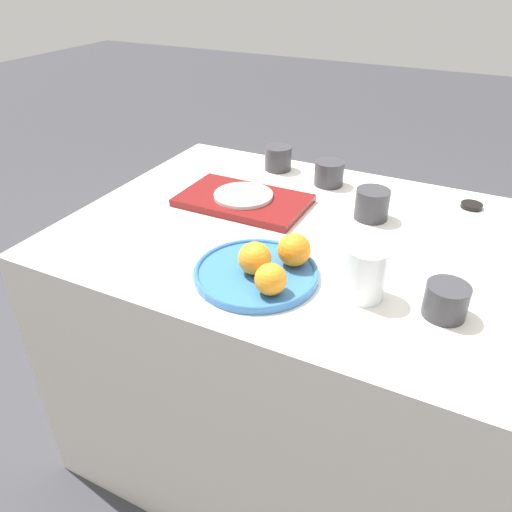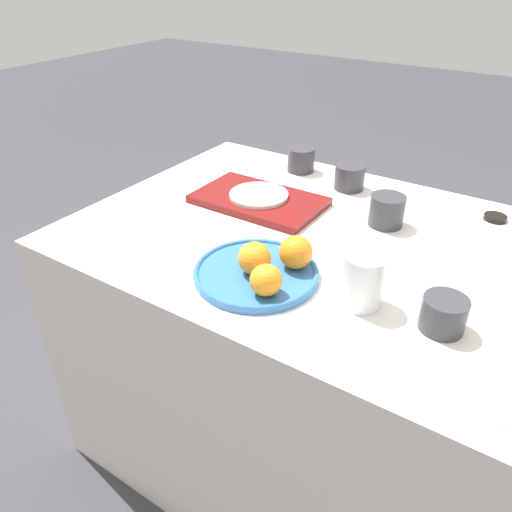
{
  "view_description": "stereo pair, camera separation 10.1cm",
  "coord_description": "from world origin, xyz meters",
  "px_view_note": "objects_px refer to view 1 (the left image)",
  "views": [
    {
      "loc": [
        0.33,
        -1.0,
        1.32
      ],
      "look_at": [
        -0.06,
        -0.23,
        0.79
      ],
      "focal_mm": 35.0,
      "sensor_mm": 36.0,
      "label": 1
    },
    {
      "loc": [
        0.41,
        -0.95,
        1.32
      ],
      "look_at": [
        -0.06,
        -0.23,
        0.79
      ],
      "focal_mm": 35.0,
      "sensor_mm": 36.0,
      "label": 2
    }
  ],
  "objects_px": {
    "orange_1": "(255,258)",
    "cup_3": "(446,301)",
    "side_plate": "(243,195)",
    "serving_tray": "(243,200)",
    "cup_0": "(278,158)",
    "soy_dish": "(472,206)",
    "water_glass": "(366,273)",
    "orange_2": "(271,279)",
    "fruit_platter": "(256,273)",
    "orange_0": "(295,250)",
    "cup_2": "(329,173)",
    "cup_1": "(372,204)"
  },
  "relations": [
    {
      "from": "orange_2",
      "to": "cup_3",
      "type": "distance_m",
      "value": 0.32
    },
    {
      "from": "side_plate",
      "to": "soy_dish",
      "type": "bearing_deg",
      "value": 24.45
    },
    {
      "from": "serving_tray",
      "to": "cup_0",
      "type": "bearing_deg",
      "value": 94.23
    },
    {
      "from": "cup_0",
      "to": "cup_1",
      "type": "relative_size",
      "value": 0.96
    },
    {
      "from": "cup_3",
      "to": "cup_2",
      "type": "bearing_deg",
      "value": 129.65
    },
    {
      "from": "cup_1",
      "to": "cup_2",
      "type": "bearing_deg",
      "value": 137.63
    },
    {
      "from": "cup_3",
      "to": "fruit_platter",
      "type": "bearing_deg",
      "value": -173.35
    },
    {
      "from": "orange_2",
      "to": "soy_dish",
      "type": "bearing_deg",
      "value": 63.12
    },
    {
      "from": "water_glass",
      "to": "soy_dish",
      "type": "bearing_deg",
      "value": 74.23
    },
    {
      "from": "cup_2",
      "to": "soy_dish",
      "type": "xyz_separation_m",
      "value": [
        0.39,
        0.03,
        -0.03
      ]
    },
    {
      "from": "cup_1",
      "to": "orange_0",
      "type": "bearing_deg",
      "value": -104.34
    },
    {
      "from": "orange_1",
      "to": "orange_2",
      "type": "bearing_deg",
      "value": -40.37
    },
    {
      "from": "water_glass",
      "to": "cup_1",
      "type": "xyz_separation_m",
      "value": [
        -0.08,
        0.33,
        -0.02
      ]
    },
    {
      "from": "cup_1",
      "to": "orange_1",
      "type": "bearing_deg",
      "value": -110.68
    },
    {
      "from": "water_glass",
      "to": "cup_1",
      "type": "distance_m",
      "value": 0.34
    },
    {
      "from": "fruit_platter",
      "to": "cup_2",
      "type": "relative_size",
      "value": 3.13
    },
    {
      "from": "soy_dish",
      "to": "fruit_platter",
      "type": "bearing_deg",
      "value": -123.67
    },
    {
      "from": "cup_2",
      "to": "cup_3",
      "type": "height_order",
      "value": "cup_2"
    },
    {
      "from": "orange_1",
      "to": "serving_tray",
      "type": "distance_m",
      "value": 0.35
    },
    {
      "from": "water_glass",
      "to": "soy_dish",
      "type": "distance_m",
      "value": 0.53
    },
    {
      "from": "orange_1",
      "to": "cup_2",
      "type": "xyz_separation_m",
      "value": [
        -0.03,
        0.52,
        -0.01
      ]
    },
    {
      "from": "orange_0",
      "to": "orange_2",
      "type": "relative_size",
      "value": 1.11
    },
    {
      "from": "orange_1",
      "to": "cup_1",
      "type": "height_order",
      "value": "orange_1"
    },
    {
      "from": "cup_0",
      "to": "soy_dish",
      "type": "xyz_separation_m",
      "value": [
        0.56,
        -0.02,
        -0.03
      ]
    },
    {
      "from": "orange_0",
      "to": "cup_0",
      "type": "bearing_deg",
      "value": 118.07
    },
    {
      "from": "orange_1",
      "to": "soy_dish",
      "type": "distance_m",
      "value": 0.66
    },
    {
      "from": "soy_dish",
      "to": "cup_2",
      "type": "bearing_deg",
      "value": -176.28
    },
    {
      "from": "fruit_platter",
      "to": "orange_2",
      "type": "bearing_deg",
      "value": -43.18
    },
    {
      "from": "orange_2",
      "to": "cup_1",
      "type": "xyz_separation_m",
      "value": [
        0.08,
        0.42,
        -0.01
      ]
    },
    {
      "from": "orange_2",
      "to": "serving_tray",
      "type": "distance_m",
      "value": 0.43
    },
    {
      "from": "orange_0",
      "to": "cup_0",
      "type": "distance_m",
      "value": 0.56
    },
    {
      "from": "serving_tray",
      "to": "cup_0",
      "type": "relative_size",
      "value": 4.11
    },
    {
      "from": "orange_0",
      "to": "water_glass",
      "type": "bearing_deg",
      "value": -9.79
    },
    {
      "from": "orange_0",
      "to": "side_plate",
      "type": "xyz_separation_m",
      "value": [
        -0.25,
        0.23,
        -0.02
      ]
    },
    {
      "from": "side_plate",
      "to": "serving_tray",
      "type": "bearing_deg",
      "value": 0.0
    },
    {
      "from": "orange_2",
      "to": "cup_2",
      "type": "distance_m",
      "value": 0.58
    },
    {
      "from": "fruit_platter",
      "to": "side_plate",
      "type": "xyz_separation_m",
      "value": [
        -0.18,
        0.29,
        0.02
      ]
    },
    {
      "from": "cup_1",
      "to": "soy_dish",
      "type": "bearing_deg",
      "value": 38.49
    },
    {
      "from": "orange_2",
      "to": "serving_tray",
      "type": "relative_size",
      "value": 0.19
    },
    {
      "from": "fruit_platter",
      "to": "orange_0",
      "type": "xyz_separation_m",
      "value": [
        0.06,
        0.06,
        0.04
      ]
    },
    {
      "from": "orange_2",
      "to": "water_glass",
      "type": "xyz_separation_m",
      "value": [
        0.16,
        0.09,
        0.01
      ]
    },
    {
      "from": "orange_1",
      "to": "cup_3",
      "type": "xyz_separation_m",
      "value": [
        0.37,
        0.05,
        -0.01
      ]
    },
    {
      "from": "serving_tray",
      "to": "soy_dish",
      "type": "bearing_deg",
      "value": 24.45
    },
    {
      "from": "orange_0",
      "to": "soy_dish",
      "type": "bearing_deg",
      "value": 58.13
    },
    {
      "from": "fruit_platter",
      "to": "cup_3",
      "type": "xyz_separation_m",
      "value": [
        0.37,
        0.04,
        0.02
      ]
    },
    {
      "from": "water_glass",
      "to": "side_plate",
      "type": "xyz_separation_m",
      "value": [
        -0.4,
        0.26,
        -0.03
      ]
    },
    {
      "from": "cup_2",
      "to": "cup_3",
      "type": "bearing_deg",
      "value": -50.35
    },
    {
      "from": "water_glass",
      "to": "cup_3",
      "type": "relative_size",
      "value": 1.34
    },
    {
      "from": "side_plate",
      "to": "cup_3",
      "type": "distance_m",
      "value": 0.61
    },
    {
      "from": "side_plate",
      "to": "soy_dish",
      "type": "relative_size",
      "value": 2.82
    }
  ]
}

